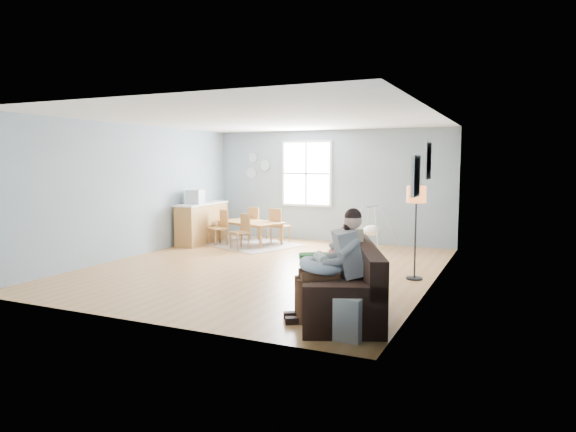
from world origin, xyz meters
The scene contains 22 objects.
room centered at (0.00, 0.00, 2.42)m, with size 8.40×9.40×3.90m.
window centered at (-0.60, 3.46, 1.65)m, with size 1.32×0.08×1.62m.
pictures centered at (2.97, -1.05, 1.85)m, with size 0.05×1.34×0.74m.
wall_plates centered at (-2.00, 3.47, 1.83)m, with size 0.67×0.02×0.66m.
sofa centered at (2.20, -2.10, 0.31)m, with size 1.68×2.35×0.87m.
green_throw centered at (1.85, -1.47, 0.55)m, with size 0.98×0.84×0.04m, color #16601D.
beige_pillow centered at (2.19, -1.49, 0.79)m, with size 0.14×0.51×0.51m, color beige.
father centered at (2.19, -2.44, 0.74)m, with size 1.01×0.80×1.38m.
nursing_pillow centered at (2.04, -2.50, 0.67)m, with size 0.55×0.55×0.15m, color #A2B6CA.
infant centered at (2.03, -2.47, 0.76)m, with size 0.29×0.36×0.14m.
toddler centered at (2.05, -1.95, 0.74)m, with size 0.58×0.38×0.86m.
floor_lamp centered at (2.68, 0.18, 1.28)m, with size 0.31×0.31×1.54m.
storage_cube centered at (2.51, -2.99, 0.24)m, with size 0.44×0.40×0.47m.
rug centered at (-1.57, 2.27, 0.01)m, with size 2.22×1.69×0.01m, color gray.
dining_table centered at (-1.57, 2.27, 0.27)m, with size 1.54×0.86×0.54m, color olive.
chair_sw centered at (-2.13, 1.91, 0.46)m, with size 0.50×0.50×0.82m.
chair_se centered at (-1.39, 1.61, 0.43)m, with size 0.48×0.48×0.79m.
chair_nw centered at (-1.73, 2.93, 0.46)m, with size 0.46×0.46×0.82m.
chair_ne centered at (-0.99, 2.63, 0.47)m, with size 0.47×0.47×0.85m.
counter centered at (-2.70, 2.00, 0.49)m, with size 0.59×1.74×0.96m.
monitor centered at (-2.67, 1.67, 1.13)m, with size 0.39×0.37×0.33m.
baby_swing centered at (1.23, 2.85, 0.43)m, with size 1.17×1.19×0.96m.
Camera 1 is at (4.21, -8.27, 1.93)m, focal length 32.00 mm.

